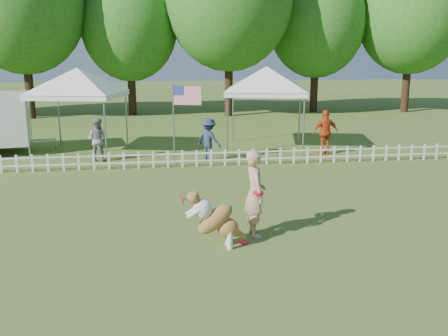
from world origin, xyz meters
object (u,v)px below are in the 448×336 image
(flag_pole, at_px, (174,124))
(spectator_b, at_px, (209,140))
(dog, at_px, (216,219))
(canopy_tent_right, at_px, (266,109))
(spectator_c, at_px, (326,132))
(canopy_tent_left, at_px, (80,112))
(spectator_a, at_px, (97,139))
(frisbee_on_turf, at_px, (243,242))
(handler, at_px, (255,193))

(flag_pole, height_order, spectator_b, flag_pole)
(dog, bearing_deg, canopy_tent_right, 68.87)
(dog, height_order, spectator_b, spectator_b)
(spectator_c, bearing_deg, spectator_b, 1.65)
(dog, distance_m, flag_pole, 8.26)
(dog, distance_m, canopy_tent_left, 11.36)
(canopy_tent_right, xyz_separation_m, spectator_a, (-6.65, -1.56, -0.85))
(dog, height_order, spectator_a, spectator_a)
(spectator_a, bearing_deg, frisbee_on_turf, 135.56)
(frisbee_on_turf, bearing_deg, dog, -159.81)
(canopy_tent_left, bearing_deg, dog, -56.67)
(canopy_tent_left, xyz_separation_m, spectator_b, (4.84, -2.09, -0.85))
(canopy_tent_right, xyz_separation_m, spectator_c, (2.04, -1.58, -0.77))
(canopy_tent_left, relative_size, spectator_b, 2.09)
(handler, distance_m, spectator_a, 9.37)
(flag_pole, distance_m, spectator_b, 1.46)
(handler, relative_size, canopy_tent_left, 0.58)
(handler, distance_m, frisbee_on_turf, 1.07)
(frisbee_on_turf, xyz_separation_m, spectator_b, (0.21, 8.26, 0.77))
(handler, relative_size, spectator_a, 1.21)
(spectator_b, bearing_deg, frisbee_on_turf, 130.73)
(spectator_a, distance_m, spectator_b, 4.09)
(dog, relative_size, spectator_a, 0.79)
(flag_pole, bearing_deg, dog, -66.83)
(flag_pole, distance_m, spectator_a, 2.95)
(canopy_tent_left, distance_m, canopy_tent_right, 7.44)
(handler, relative_size, frisbee_on_turf, 7.79)
(frisbee_on_turf, xyz_separation_m, canopy_tent_left, (-4.64, 10.36, 1.62))
(handler, distance_m, flag_pole, 7.73)
(canopy_tent_right, height_order, spectator_b, canopy_tent_right)
(handler, height_order, spectator_c, handler)
(frisbee_on_turf, relative_size, spectator_a, 0.15)
(spectator_b, height_order, spectator_c, spectator_c)
(spectator_a, bearing_deg, spectator_c, -158.21)
(handler, height_order, flag_pole, flag_pole)
(canopy_tent_left, height_order, flag_pole, canopy_tent_left)
(spectator_b, bearing_deg, canopy_tent_left, 18.84)
(spectator_c, bearing_deg, canopy_tent_right, -42.28)
(frisbee_on_turf, xyz_separation_m, flag_pole, (-1.08, 7.99, 1.40))
(dog, relative_size, flag_pole, 0.44)
(dog, relative_size, canopy_tent_left, 0.38)
(spectator_a, height_order, spectator_c, spectator_c)
(dog, relative_size, spectator_c, 0.71)
(handler, bearing_deg, dog, 119.72)
(canopy_tent_right, height_order, spectator_a, canopy_tent_right)
(canopy_tent_right, relative_size, spectator_b, 2.11)
(spectator_a, xyz_separation_m, spectator_b, (4.05, -0.52, -0.01))
(frisbee_on_turf, bearing_deg, spectator_c, 61.06)
(spectator_a, bearing_deg, spectator_b, -165.42)
(handler, height_order, spectator_b, handler)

